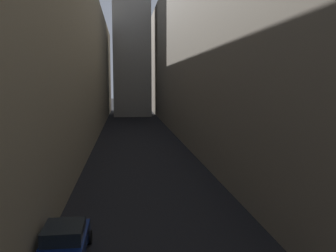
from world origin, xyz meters
TOP-DOWN VIEW (x-y plane):
  - ground_plane at (0.00, 48.00)m, footprint 264.00×264.00m
  - building_block_left at (-10.53, 50.00)m, footprint 10.07×108.00m
  - building_block_right at (12.37, 50.00)m, footprint 13.75×108.00m
  - parked_car_left_third at (-4.40, 18.03)m, footprint 2.03×4.02m

SIDE VIEW (x-z plane):
  - ground_plane at x=0.00m, z-range 0.00..0.00m
  - parked_car_left_third at x=-4.40m, z-range 0.02..1.60m
  - building_block_left at x=-10.53m, z-range 0.00..20.36m
  - building_block_right at x=12.37m, z-range 0.00..24.98m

